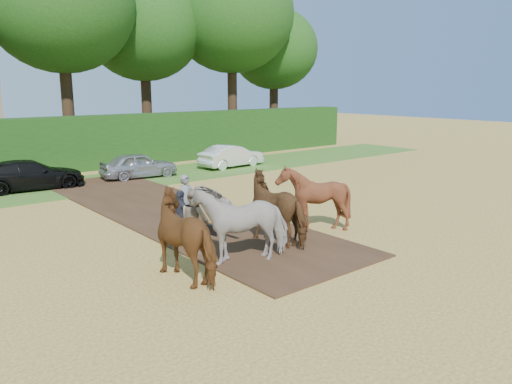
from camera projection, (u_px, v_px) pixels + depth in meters
ground at (258, 273)px, 12.63m from camera, size 120.00×120.00×0.00m
earth_strip at (170, 211)px, 18.84m from camera, size 4.50×17.00×0.05m
grass_verge at (66, 187)px, 23.19m from camera, size 50.00×5.00×0.03m
hedgerow at (34, 147)px, 26.28m from camera, size 46.00×1.60×3.00m
spectator_near at (195, 220)px, 14.07m from camera, size 0.75×0.94×1.84m
spectator_far at (181, 216)px, 15.12m from camera, size 0.45×0.95×1.57m
plough_team at (259, 214)px, 14.28m from camera, size 7.05×5.48×2.13m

